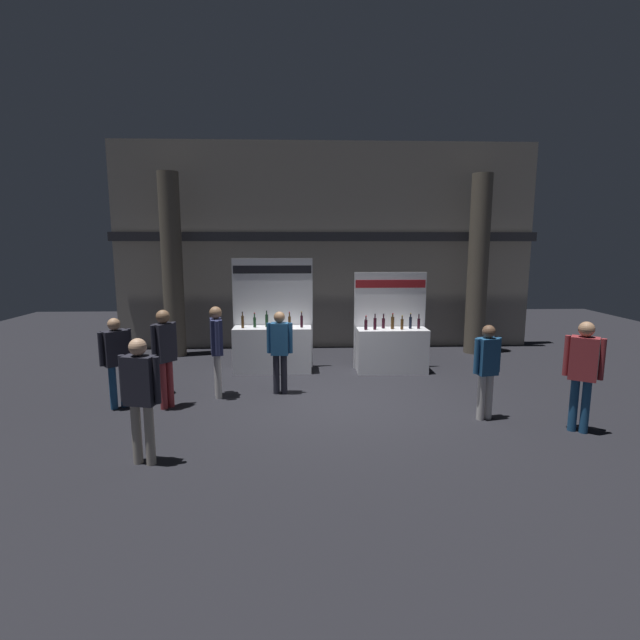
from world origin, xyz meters
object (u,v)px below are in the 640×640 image
exhibitor_booth_1 (391,346)px  visitor_1 (165,351)px  visitor_4 (280,346)px  visitor_5 (583,367)px  trash_bin (159,377)px  visitor_2 (116,355)px  exhibitor_booth_0 (273,344)px  visitor_6 (217,344)px  visitor_0 (140,391)px  visitor_3 (487,365)px

exhibitor_booth_1 → visitor_1: exhibitor_booth_1 is taller
visitor_4 → visitor_5: size_ratio=0.93×
exhibitor_booth_1 → trash_bin: (-4.78, -1.46, -0.25)m
trash_bin → visitor_2: visitor_2 is taller
exhibitor_booth_0 → visitor_6: 2.07m
visitor_0 → visitor_1: size_ratio=0.96×
trash_bin → visitor_6: 1.36m
exhibitor_booth_1 → visitor_1: 4.98m
visitor_2 → visitor_5: bearing=-52.9°
visitor_3 → visitor_0: bearing=-176.9°
exhibitor_booth_1 → visitor_5: bearing=-58.1°
exhibitor_booth_0 → visitor_0: size_ratio=1.51×
visitor_3 → visitor_4: 3.74m
visitor_0 → visitor_4: bearing=73.3°
exhibitor_booth_1 → trash_bin: 5.01m
visitor_2 → visitor_4: 2.90m
exhibitor_booth_0 → visitor_3: 4.85m
trash_bin → visitor_3: (5.77, -1.54, 0.58)m
trash_bin → visitor_2: 1.08m
exhibitor_booth_1 → visitor_0: (-4.11, -4.40, 0.41)m
visitor_1 → exhibitor_booth_0: bearing=2.2°
visitor_0 → visitor_6: bearing=93.2°
visitor_5 → visitor_6: visitor_6 is taller
visitor_2 → visitor_6: visitor_6 is taller
exhibitor_booth_0 → visitor_5: size_ratio=1.48×
trash_bin → visitor_3: visitor_3 is taller
visitor_1 → visitor_3: bearing=-60.0°
trash_bin → visitor_0: bearing=-77.1°
exhibitor_booth_1 → exhibitor_booth_0: bearing=176.9°
trash_bin → visitor_1: 1.11m
visitor_3 → visitor_6: (-4.61, 1.34, 0.11)m
visitor_2 → visitor_3: (6.25, -0.79, -0.04)m
exhibitor_booth_0 → visitor_1: 2.98m
visitor_0 → visitor_5: (6.34, 0.82, 0.03)m
visitor_5 → visitor_6: bearing=-163.4°
visitor_0 → exhibitor_booth_0: bearing=86.0°
exhibitor_booth_0 → visitor_1: size_ratio=1.45×
visitor_0 → visitor_1: 2.17m
trash_bin → visitor_0: visitor_0 is taller
visitor_4 → visitor_5: (4.68, -2.05, 0.09)m
visitor_1 → trash_bin: bearing=63.1°
visitor_3 → visitor_6: bearing=151.6°
visitor_3 → visitor_6: 4.80m
exhibitor_booth_0 → visitor_6: size_ratio=1.47×
trash_bin → visitor_5: size_ratio=0.40×
visitor_1 → visitor_2: 0.86m
exhibitor_booth_1 → visitor_2: (-5.27, -2.21, 0.37)m
visitor_0 → visitor_2: 2.47m
trash_bin → visitor_5: visitor_5 is taller
visitor_5 → visitor_1: bearing=-156.7°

